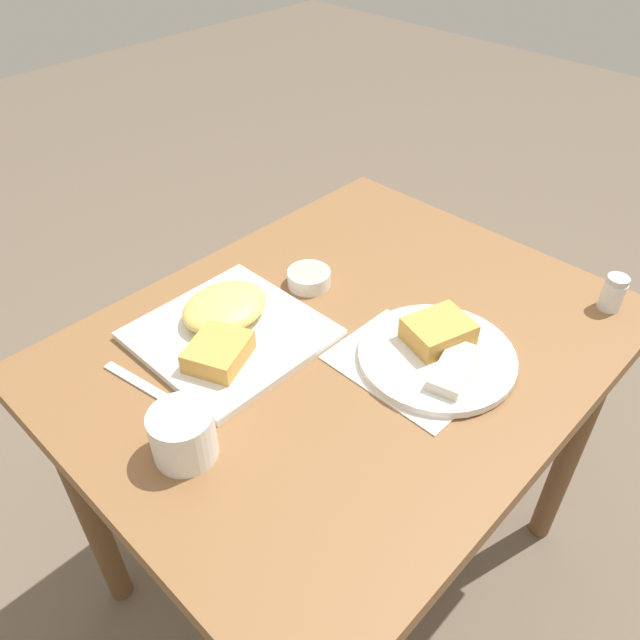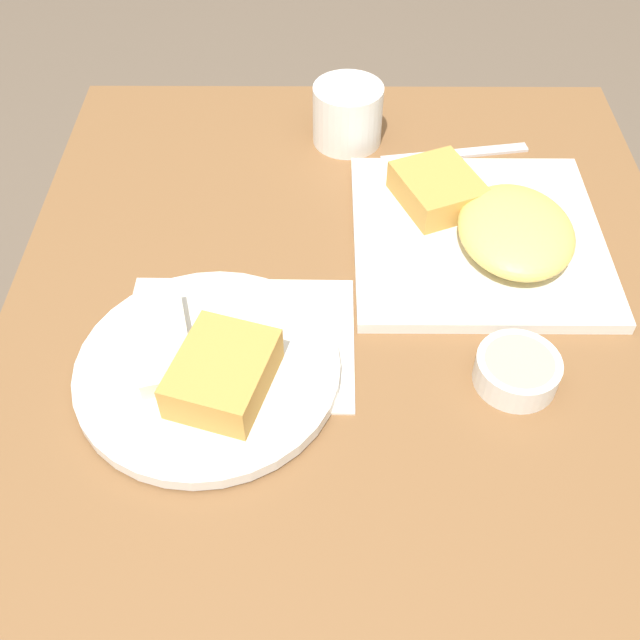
# 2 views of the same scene
# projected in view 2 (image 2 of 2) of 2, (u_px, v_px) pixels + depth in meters

# --- Properties ---
(ground_plane) EXTENTS (8.00, 8.00, 0.00)m
(ground_plane) POSITION_uv_depth(u_px,v_px,m) (340.00, 601.00, 1.32)
(ground_plane) COLOR brown
(dining_table) EXTENTS (0.95, 0.75, 0.73)m
(dining_table) POSITION_uv_depth(u_px,v_px,m) (350.00, 385.00, 0.85)
(dining_table) COLOR brown
(dining_table) RESTS_ON ground_plane
(menu_card) EXTENTS (0.18, 0.24, 0.00)m
(menu_card) POSITION_uv_depth(u_px,v_px,m) (238.00, 341.00, 0.77)
(menu_card) COLOR silver
(menu_card) RESTS_ON dining_table
(plate_square_near) EXTENTS (0.29, 0.29, 0.06)m
(plate_square_near) POSITION_uv_depth(u_px,v_px,m) (486.00, 228.00, 0.86)
(plate_square_near) COLOR white
(plate_square_near) RESTS_ON dining_table
(plate_oval_far) EXTENTS (0.26, 0.26, 0.05)m
(plate_oval_far) POSITION_uv_depth(u_px,v_px,m) (208.00, 368.00, 0.73)
(plate_oval_far) COLOR white
(plate_oval_far) RESTS_ON menu_card
(sauce_ramekin) EXTENTS (0.08, 0.08, 0.03)m
(sauce_ramekin) POSITION_uv_depth(u_px,v_px,m) (517.00, 370.00, 0.73)
(sauce_ramekin) COLOR white
(sauce_ramekin) RESTS_ON dining_table
(butter_knife) EXTENTS (0.05, 0.20, 0.00)m
(butter_knife) POSITION_uv_depth(u_px,v_px,m) (455.00, 154.00, 0.99)
(butter_knife) COLOR silver
(butter_knife) RESTS_ON dining_table
(coffee_mug) EXTENTS (0.09, 0.09, 0.08)m
(coffee_mug) POSITION_uv_depth(u_px,v_px,m) (350.00, 115.00, 0.98)
(coffee_mug) COLOR white
(coffee_mug) RESTS_ON dining_table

